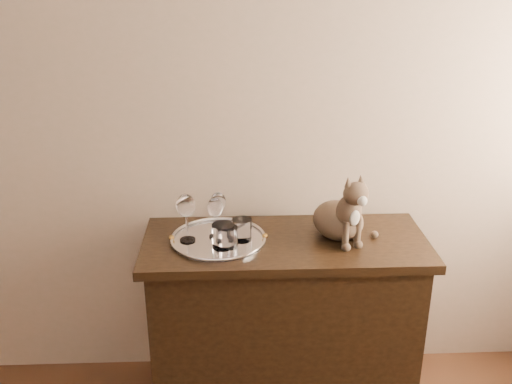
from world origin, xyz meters
TOP-DOWN VIEW (x-y plane):
  - wall_back at (0.00, 2.25)m, footprint 4.00×0.10m
  - sideboard at (0.60, 1.94)m, footprint 1.20×0.50m
  - tray at (0.32, 1.94)m, footprint 0.40×0.40m
  - wine_glass_b at (0.32, 2.02)m, footprint 0.07×0.07m
  - wine_glass_c at (0.19, 1.94)m, footprint 0.08×0.08m
  - wine_glass_d at (0.31, 1.97)m, footprint 0.07×0.07m
  - tumbler_a at (0.36, 1.87)m, footprint 0.08×0.08m
  - tumbler_b at (0.34, 1.87)m, footprint 0.09×0.09m
  - tumbler_c at (0.42, 1.93)m, footprint 0.08×0.08m
  - cat at (0.82, 1.96)m, footprint 0.39×0.38m

SIDE VIEW (x-z plane):
  - sideboard at x=0.60m, z-range 0.00..0.85m
  - tray at x=0.32m, z-range 0.85..0.86m
  - tumbler_a at x=0.36m, z-range 0.86..0.94m
  - tumbler_c at x=0.42m, z-range 0.86..0.95m
  - tumbler_b at x=0.34m, z-range 0.86..0.96m
  - wine_glass_d at x=0.31m, z-range 0.86..1.03m
  - wine_glass_b at x=0.32m, z-range 0.86..1.03m
  - wine_glass_c at x=0.19m, z-range 0.86..1.06m
  - cat at x=0.82m, z-range 0.85..1.16m
  - wall_back at x=0.00m, z-range 0.00..2.70m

